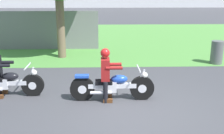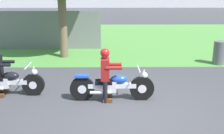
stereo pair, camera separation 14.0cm
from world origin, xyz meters
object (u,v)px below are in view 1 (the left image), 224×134
object	(u,v)px
rider_lead	(106,70)
trash_can	(217,52)
motorcycle_lead	(113,86)
motorcycle_follow	(4,83)

from	to	relation	value
rider_lead	trash_can	size ratio (longest dim) A/B	1.57
motorcycle_lead	trash_can	world-z (taller)	trash_can
trash_can	motorcycle_lead	bearing A→B (deg)	-139.79
rider_lead	motorcycle_lead	bearing A→B (deg)	-0.82
motorcycle_lead	motorcycle_follow	bearing A→B (deg)	172.44
motorcycle_follow	trash_can	bearing A→B (deg)	23.52
trash_can	motorcycle_follow	bearing A→B (deg)	-156.06
motorcycle_lead	motorcycle_follow	xyz separation A→B (m)	(-2.93, 0.37, -0.01)
trash_can	rider_lead	bearing A→B (deg)	-140.92
motorcycle_follow	trash_can	distance (m)	7.75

